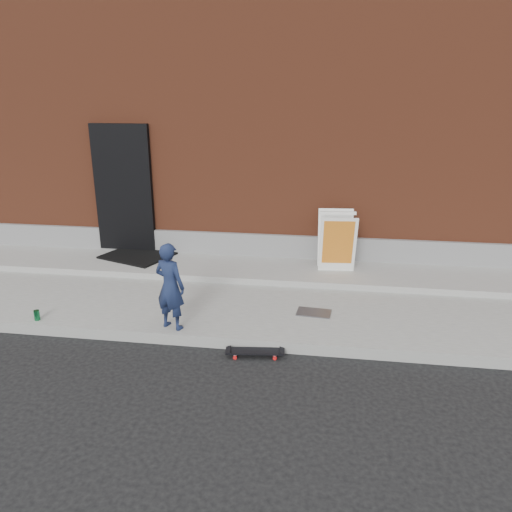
% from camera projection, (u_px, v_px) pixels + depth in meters
% --- Properties ---
extents(ground, '(80.00, 80.00, 0.00)m').
position_uv_depth(ground, '(238.00, 350.00, 6.20)').
color(ground, black).
rests_on(ground, ground).
extents(sidewalk, '(20.00, 3.00, 0.15)m').
position_uv_depth(sidewalk, '(256.00, 297.00, 7.59)').
color(sidewalk, gray).
rests_on(sidewalk, ground).
extents(apron, '(20.00, 1.20, 0.10)m').
position_uv_depth(apron, '(264.00, 269.00, 8.39)').
color(apron, gray).
rests_on(apron, sidewalk).
extents(building, '(20.00, 8.10, 5.00)m').
position_uv_depth(building, '(289.00, 115.00, 11.97)').
color(building, brown).
rests_on(building, ground).
extents(child, '(0.48, 0.39, 1.14)m').
position_uv_depth(child, '(170.00, 286.00, 6.29)').
color(child, '#182243').
rests_on(child, sidewalk).
extents(skateboard, '(0.71, 0.26, 0.08)m').
position_uv_depth(skateboard, '(255.00, 352.00, 6.04)').
color(skateboard, red).
rests_on(skateboard, ground).
extents(pizza_sign, '(0.64, 0.73, 0.97)m').
position_uv_depth(pizza_sign, '(337.00, 241.00, 8.12)').
color(pizza_sign, white).
rests_on(pizza_sign, apron).
extents(soda_can, '(0.08, 0.08, 0.14)m').
position_uv_depth(soda_can, '(37.00, 315.00, 6.65)').
color(soda_can, '#16713B').
rests_on(soda_can, sidewalk).
extents(doormat, '(1.35, 1.23, 0.03)m').
position_uv_depth(doormat, '(138.00, 255.00, 8.89)').
color(doormat, black).
rests_on(doormat, apron).
extents(utility_plate, '(0.49, 0.34, 0.01)m').
position_uv_depth(utility_plate, '(314.00, 313.00, 6.88)').
color(utility_plate, '#515156').
rests_on(utility_plate, sidewalk).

